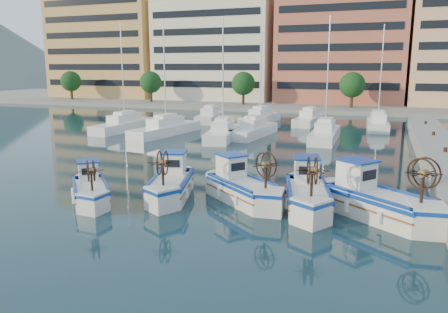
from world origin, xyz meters
TOP-DOWN VIEW (x-y plane):
  - ground at (0.00, 0.00)m, footprint 300.00×300.00m
  - waterfront at (9.23, 65.04)m, footprint 180.00×40.00m
  - yacht_marina at (-3.10, 27.76)m, footprint 40.85×22.76m
  - fishing_boat_a at (-5.33, -0.55)m, footprint 3.77×4.01m
  - fishing_boat_b at (-1.70, 1.59)m, footprint 3.03×4.81m
  - fishing_boat_c at (2.16, 2.10)m, footprint 4.74×4.37m
  - fishing_boat_d at (5.53, 2.14)m, footprint 3.02×5.01m
  - fishing_boat_e at (8.76, 1.80)m, footprint 5.24×4.68m

SIDE VIEW (x-z plane):
  - ground at x=0.00m, z-range 0.00..0.00m
  - yacht_marina at x=-3.10m, z-range -5.22..6.28m
  - fishing_boat_a at x=-5.33m, z-range -0.57..1.96m
  - fishing_boat_b at x=-1.70m, z-range -0.65..2.26m
  - fishing_boat_c at x=2.16m, z-range -0.67..2.30m
  - fishing_boat_d at x=5.53m, z-range -0.68..2.35m
  - fishing_boat_e at x=8.76m, z-range -0.73..2.52m
  - waterfront at x=9.23m, z-range -1.70..23.90m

